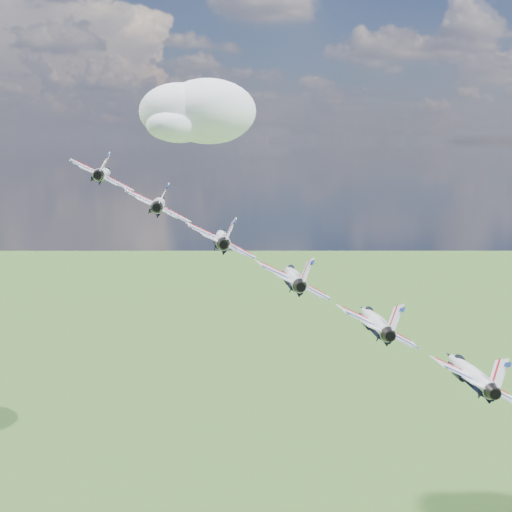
{
  "coord_description": "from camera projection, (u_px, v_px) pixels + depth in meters",
  "views": [
    {
      "loc": [
        -6.68,
        -100.9,
        151.47
      ],
      "look_at": [
        6.35,
        -18.3,
        138.03
      ],
      "focal_mm": 50.0,
      "sensor_mm": 36.0,
      "label": 1
    }
  ],
  "objects": [
    {
      "name": "jet_4",
      "position": [
        374.0,
        320.0,
        76.28
      ],
      "size": [
        10.6,
        13.81,
        7.57
      ],
      "primitive_type": null,
      "rotation": [
        0.0,
        0.48,
        -0.07
      ],
      "color": "white"
    },
    {
      "name": "jet_3",
      "position": [
        293.0,
        276.0,
        81.89
      ],
      "size": [
        10.6,
        13.81,
        7.57
      ],
      "primitive_type": null,
      "rotation": [
        0.0,
        0.48,
        -0.07
      ],
      "color": "white"
    },
    {
      "name": "jet_5",
      "position": [
        469.0,
        372.0,
        70.67
      ],
      "size": [
        10.6,
        13.81,
        7.57
      ],
      "primitive_type": null,
      "rotation": [
        0.0,
        0.48,
        -0.07
      ],
      "color": "white"
    },
    {
      "name": "jet_1",
      "position": [
        159.0,
        203.0,
        93.11
      ],
      "size": [
        10.6,
        13.81,
        7.57
      ],
      "primitive_type": null,
      "rotation": [
        0.0,
        0.48,
        -0.07
      ],
      "color": "white"
    },
    {
      "name": "jet_2",
      "position": [
        222.0,
        237.0,
        87.5
      ],
      "size": [
        10.6,
        13.81,
        7.57
      ],
      "primitive_type": null,
      "rotation": [
        0.0,
        0.48,
        -0.07
      ],
      "color": "white"
    },
    {
      "name": "jet_0",
      "position": [
        104.0,
        173.0,
        98.72
      ],
      "size": [
        10.6,
        13.81,
        7.57
      ],
      "primitive_type": null,
      "rotation": [
        0.0,
        0.48,
        -0.07
      ],
      "color": "white"
    },
    {
      "name": "cloud_far",
      "position": [
        205.0,
        116.0,
        308.78
      ],
      "size": [
        62.17,
        48.84,
        24.42
      ],
      "primitive_type": "ellipsoid",
      "color": "white"
    }
  ]
}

